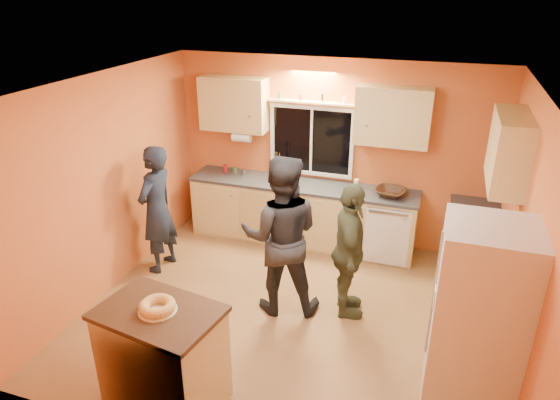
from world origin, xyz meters
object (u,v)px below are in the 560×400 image
at_px(refrigerator, 477,323).
at_px(island, 163,357).
at_px(person_left, 157,210).
at_px(person_center, 281,236).
at_px(person_right, 349,252).

relative_size(refrigerator, island, 1.60).
distance_m(person_left, person_center, 1.81).
bearing_deg(island, person_center, 82.00).
xyz_separation_m(person_left, person_right, (2.52, -0.20, -0.05)).
bearing_deg(person_left, island, 36.52).
xyz_separation_m(refrigerator, island, (-2.54, -0.80, -0.40)).
height_order(island, person_right, person_right).
bearing_deg(island, person_left, 131.12).
height_order(person_left, person_center, person_center).
bearing_deg(person_center, island, 57.64).
bearing_deg(person_right, island, 130.70).
relative_size(island, person_center, 0.60).
bearing_deg(person_right, person_center, 86.06).
distance_m(refrigerator, person_left, 3.98).
height_order(refrigerator, person_center, person_center).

